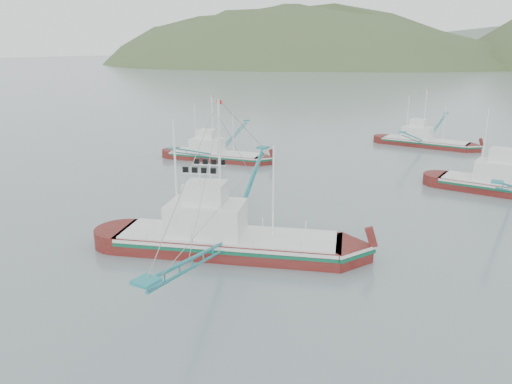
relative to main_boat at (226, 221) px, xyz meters
The scene contains 5 objects.
ground 2.63m from the main_boat, 159.42° to the right, with size 1200.00×1200.00×0.00m, color slate.
main_boat is the anchor object (origin of this frame).
bg_boat_far 50.30m from the main_boat, 86.49° to the left, with size 13.17×23.58×9.54m.
bg_boat_left 31.97m from the main_boat, 126.92° to the left, with size 13.35×23.21×9.49m.
headland_left 402.59m from the main_boat, 116.69° to the left, with size 448.00×308.00×210.00m, color #3C4E28.
Camera 1 is at (20.73, -28.72, 15.10)m, focal length 35.00 mm.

